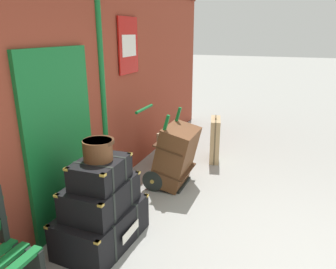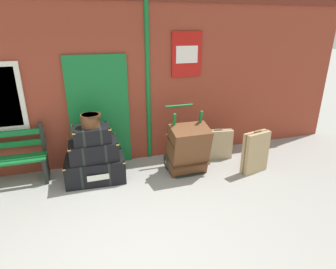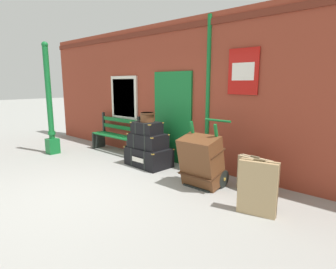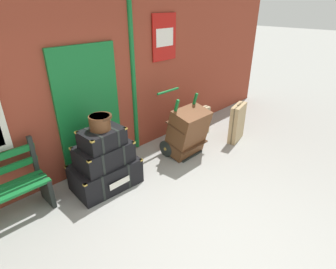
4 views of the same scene
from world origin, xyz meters
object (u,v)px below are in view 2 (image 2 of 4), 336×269
steamer_trunk_top (92,134)px  large_brown_trunk (188,149)px  suitcase_cream (217,144)px  steamer_trunk_base (96,168)px  steamer_trunk_middle (94,150)px  round_hatbox (90,120)px  porters_trolley (184,156)px  suitcase_tan (255,152)px

steamer_trunk_top → large_brown_trunk: 1.70m
large_brown_trunk → suitcase_cream: size_ratio=1.48×
steamer_trunk_base → steamer_trunk_middle: bearing=-80.3°
round_hatbox → porters_trolley: bearing=-2.8°
steamer_trunk_top → suitcase_tan: steamer_trunk_top is taller
steamer_trunk_middle → steamer_trunk_top: size_ratio=1.31×
steamer_trunk_middle → suitcase_tan: size_ratio=0.99×
steamer_trunk_top → porters_trolley: porters_trolley is taller
steamer_trunk_base → large_brown_trunk: size_ratio=1.09×
large_brown_trunk → suitcase_tan: large_brown_trunk is taller
porters_trolley → suitcase_cream: porters_trolley is taller
steamer_trunk_top → suitcase_tan: 2.94m
round_hatbox → suitcase_tan: size_ratio=0.41×
steamer_trunk_base → porters_trolley: porters_trolley is taller
round_hatbox → large_brown_trunk: 1.78m
steamer_trunk_middle → suitcase_cream: steamer_trunk_middle is taller
steamer_trunk_base → steamer_trunk_top: size_ratio=1.68×
porters_trolley → steamer_trunk_middle: bearing=176.9°
round_hatbox → porters_trolley: (1.64, -0.08, -0.85)m
round_hatbox → steamer_trunk_top: bearing=-101.5°
porters_trolley → suitcase_tan: bearing=-23.0°
steamer_trunk_top → porters_trolley: (1.64, -0.06, -0.60)m
steamer_trunk_base → steamer_trunk_top: steamer_trunk_top is taller
steamer_trunk_middle → porters_trolley: (1.63, -0.09, -0.31)m
steamer_trunk_middle → round_hatbox: bearing=-137.1°
steamer_trunk_base → suitcase_cream: (2.45, 0.13, 0.09)m
steamer_trunk_base → large_brown_trunk: large_brown_trunk is taller
steamer_trunk_middle → suitcase_cream: (2.44, 0.14, -0.28)m
steamer_trunk_middle → large_brown_trunk: size_ratio=0.85×
steamer_trunk_base → large_brown_trunk: 1.68m
steamer_trunk_base → round_hatbox: 0.91m
suitcase_tan → suitcase_cream: bearing=117.7°
steamer_trunk_base → steamer_trunk_top: (-0.01, -0.04, 0.66)m
round_hatbox → steamer_trunk_base: bearing=76.9°
steamer_trunk_base → porters_trolley: (1.63, -0.10, 0.06)m
steamer_trunk_middle → porters_trolley: size_ratio=0.69×
steamer_trunk_middle → steamer_trunk_top: steamer_trunk_top is taller
suitcase_cream → steamer_trunk_middle: bearing=-176.7°
steamer_trunk_base → suitcase_tan: suitcase_tan is taller
steamer_trunk_middle → round_hatbox: (-0.01, -0.01, 0.54)m
steamer_trunk_middle → porters_trolley: bearing=-3.1°
round_hatbox → large_brown_trunk: size_ratio=0.35×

